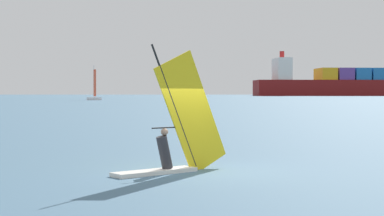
# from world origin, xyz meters

# --- Properties ---
(ground_plane) EXTENTS (4000.00, 4000.00, 0.00)m
(ground_plane) POSITION_xyz_m (0.00, 0.00, 0.00)
(ground_plane) COLOR #476B84
(windsurfer) EXTENTS (2.06, 3.86, 3.97)m
(windsurfer) POSITION_xyz_m (-0.77, -0.51, 0.96)
(windsurfer) COLOR white
(windsurfer) RESTS_ON ground_plane
(cargo_ship) EXTENTS (179.77, 123.24, 38.65)m
(cargo_ship) POSITION_xyz_m (-93.08, 522.73, 10.32)
(cargo_ship) COLOR maroon
(cargo_ship) RESTS_ON ground_plane
(distant_headland) EXTENTS (705.60, 409.88, 23.11)m
(distant_headland) POSITION_xyz_m (-214.42, 1375.50, 11.56)
(distant_headland) COLOR #4C564C
(distant_headland) RESTS_ON ground_plane
(small_sailboat) EXTENTS (7.88, 6.57, 11.85)m
(small_sailboat) POSITION_xyz_m (-113.46, 153.82, 0.99)
(small_sailboat) COLOR white
(small_sailboat) RESTS_ON ground_plane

